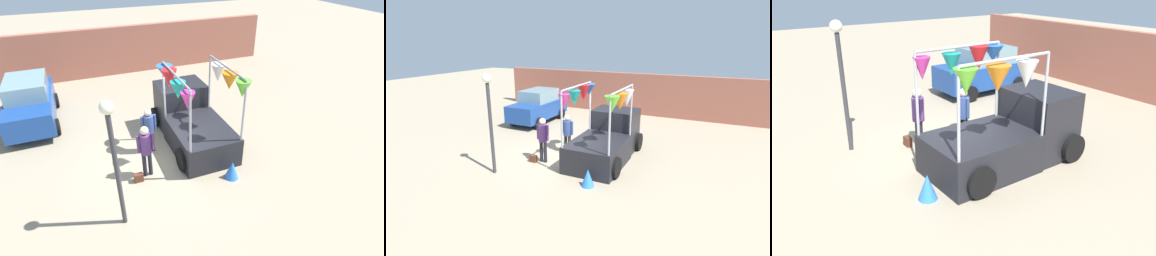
# 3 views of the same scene
# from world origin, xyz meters

# --- Properties ---
(ground_plane) EXTENTS (60.00, 60.00, 0.00)m
(ground_plane) POSITION_xyz_m (0.00, 0.00, 0.00)
(ground_plane) COLOR gray
(vendor_truck) EXTENTS (2.42, 4.03, 3.05)m
(vendor_truck) POSITION_xyz_m (1.38, 0.84, 0.92)
(vendor_truck) COLOR black
(vendor_truck) RESTS_ON ground
(parked_car) EXTENTS (1.88, 4.00, 1.88)m
(parked_car) POSITION_xyz_m (-4.15, 4.26, 0.94)
(parked_car) COLOR navy
(parked_car) RESTS_ON ground
(person_customer) EXTENTS (0.53, 0.34, 1.79)m
(person_customer) POSITION_xyz_m (-0.69, -0.73, 1.09)
(person_customer) COLOR black
(person_customer) RESTS_ON ground
(person_vendor) EXTENTS (0.53, 0.34, 1.68)m
(person_vendor) POSITION_xyz_m (-0.26, 0.50, 1.01)
(person_vendor) COLOR #2D2823
(person_vendor) RESTS_ON ground
(handbag) EXTENTS (0.28, 0.16, 0.28)m
(handbag) POSITION_xyz_m (-1.04, -0.93, 0.14)
(handbag) COLOR #592D1E
(handbag) RESTS_ON ground
(street_lamp) EXTENTS (0.32, 0.32, 3.58)m
(street_lamp) POSITION_xyz_m (-1.76, -2.36, 2.37)
(street_lamp) COLOR #333338
(street_lamp) RESTS_ON ground
(brick_boundary_wall) EXTENTS (18.00, 0.36, 2.60)m
(brick_boundary_wall) POSITION_xyz_m (0.00, 8.64, 1.30)
(brick_boundary_wall) COLOR #9E5947
(brick_boundary_wall) RESTS_ON ground
(folded_kite_bundle_azure) EXTENTS (0.52, 0.52, 0.60)m
(folded_kite_bundle_azure) POSITION_xyz_m (1.72, -1.85, 0.30)
(folded_kite_bundle_azure) COLOR blue
(folded_kite_bundle_azure) RESTS_ON ground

